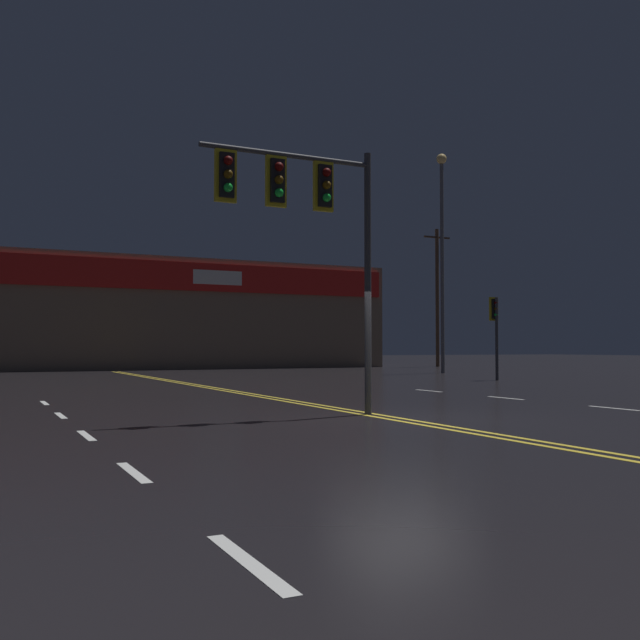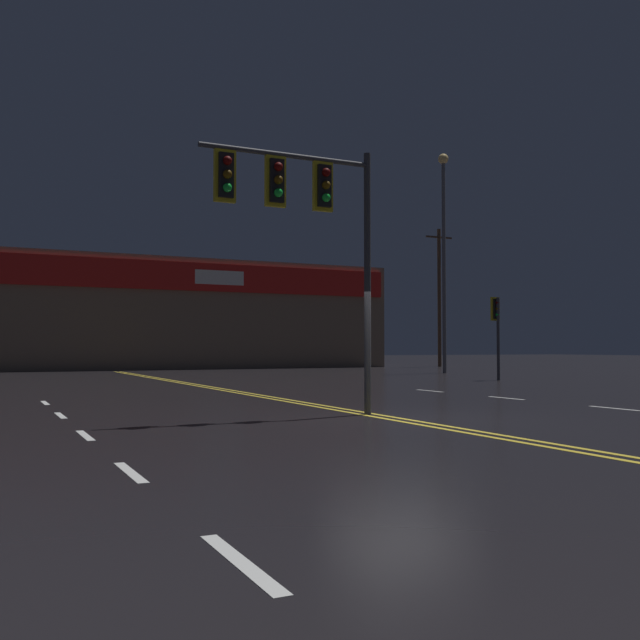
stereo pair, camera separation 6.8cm
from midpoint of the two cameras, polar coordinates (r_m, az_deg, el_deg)
The scene contains 7 objects.
ground_plane at distance 13.64m, azimuth 6.40°, elevation -7.92°, with size 200.00×200.00×0.00m, color black.
road_markings at distance 12.83m, azimuth 15.62°, elevation -8.19°, with size 16.80×60.00×0.01m.
traffic_signal_median at distance 14.12m, azimuth -1.59°, elevation 9.30°, with size 3.63×0.36×5.36m.
traffic_signal_corner_northeast at distance 30.68m, azimuth 13.99°, elevation 0.08°, with size 0.42×0.36×3.48m.
streetlight_near_right at distance 39.29m, azimuth 9.92°, elevation 6.58°, with size 0.56×0.56×11.88m.
building_backdrop at distance 48.97m, azimuth -17.22°, elevation 0.41°, with size 37.58×10.23×7.03m.
utility_pole_row at distance 42.98m, azimuth -17.93°, elevation 3.37°, with size 48.32×0.26×11.09m.
Camera 2 is at (-7.18, -11.51, 1.35)m, focal length 40.00 mm.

